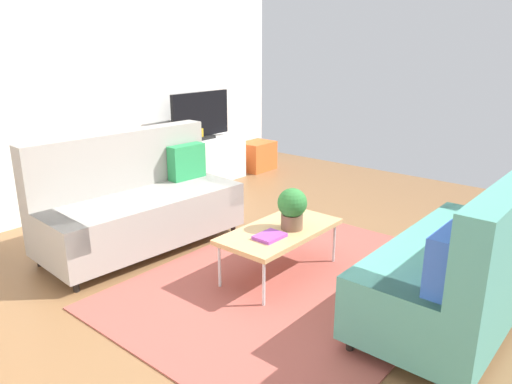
# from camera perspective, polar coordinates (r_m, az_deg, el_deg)

# --- Properties ---
(ground_plane) EXTENTS (7.68, 7.68, 0.00)m
(ground_plane) POSITION_cam_1_polar(r_m,az_deg,el_deg) (4.26, 1.79, -9.40)
(ground_plane) COLOR brown
(wall_far) EXTENTS (6.40, 0.12, 2.90)m
(wall_far) POSITION_cam_1_polar(r_m,az_deg,el_deg) (5.98, -20.12, 11.81)
(wall_far) COLOR white
(wall_far) RESTS_ON ground_plane
(area_rug) EXTENTS (2.90, 2.20, 0.01)m
(area_rug) POSITION_cam_1_polar(r_m,az_deg,el_deg) (4.08, 4.64, -10.65)
(area_rug) COLOR #9E4C42
(area_rug) RESTS_ON ground_plane
(couch_beige) EXTENTS (1.95, 0.96, 1.10)m
(couch_beige) POSITION_cam_1_polar(r_m,az_deg,el_deg) (4.76, -13.73, -1.26)
(couch_beige) COLOR gray
(couch_beige) RESTS_ON ground_plane
(couch_green) EXTENTS (1.90, 0.85, 1.10)m
(couch_green) POSITION_cam_1_polar(r_m,az_deg,el_deg) (3.71, 23.67, -7.68)
(couch_green) COLOR teal
(couch_green) RESTS_ON ground_plane
(coffee_table) EXTENTS (1.10, 0.56, 0.42)m
(coffee_table) POSITION_cam_1_polar(r_m,az_deg,el_deg) (4.06, 2.88, -4.74)
(coffee_table) COLOR tan
(coffee_table) RESTS_ON ground_plane
(tv_console) EXTENTS (1.40, 0.44, 0.64)m
(tv_console) POSITION_cam_1_polar(r_m,az_deg,el_deg) (6.80, -6.50, 3.61)
(tv_console) COLOR silver
(tv_console) RESTS_ON ground_plane
(tv) EXTENTS (1.00, 0.20, 0.64)m
(tv) POSITION_cam_1_polar(r_m,az_deg,el_deg) (6.66, -6.56, 8.87)
(tv) COLOR black
(tv) RESTS_ON tv_console
(storage_trunk) EXTENTS (0.52, 0.40, 0.44)m
(storage_trunk) POSITION_cam_1_polar(r_m,az_deg,el_deg) (7.53, 0.12, 4.29)
(storage_trunk) COLOR orange
(storage_trunk) RESTS_ON ground_plane
(potted_plant) EXTENTS (0.25, 0.25, 0.35)m
(potted_plant) POSITION_cam_1_polar(r_m,az_deg,el_deg) (4.00, 4.30, -1.79)
(potted_plant) COLOR brown
(potted_plant) RESTS_ON coffee_table
(table_book_0) EXTENTS (0.24, 0.19, 0.03)m
(table_book_0) POSITION_cam_1_polar(r_m,az_deg,el_deg) (3.86, 1.63, -5.26)
(table_book_0) COLOR purple
(table_book_0) RESTS_ON coffee_table
(vase_0) EXTENTS (0.10, 0.10, 0.18)m
(vase_0) POSITION_cam_1_polar(r_m,az_deg,el_deg) (6.37, -10.73, 6.29)
(vase_0) COLOR #33B29E
(vase_0) RESTS_ON tv_console
(vase_1) EXTENTS (0.14, 0.14, 0.19)m
(vase_1) POSITION_cam_1_polar(r_m,az_deg,el_deg) (6.47, -9.67, 6.53)
(vase_1) COLOR silver
(vase_1) RESTS_ON tv_console
(bottle_0) EXTENTS (0.06, 0.06, 0.21)m
(bottle_0) POSITION_cam_1_polar(r_m,az_deg,el_deg) (6.53, -7.85, 6.83)
(bottle_0) COLOR red
(bottle_0) RESTS_ON tv_console
(bottle_1) EXTENTS (0.05, 0.05, 0.19)m
(bottle_1) POSITION_cam_1_polar(r_m,az_deg,el_deg) (6.60, -7.12, 6.88)
(bottle_1) COLOR red
(bottle_1) RESTS_ON tv_console
(bottle_2) EXTENTS (0.06, 0.06, 0.15)m
(bottle_2) POSITION_cam_1_polar(r_m,az_deg,el_deg) (6.67, -6.50, 6.84)
(bottle_2) COLOR gold
(bottle_2) RESTS_ON tv_console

